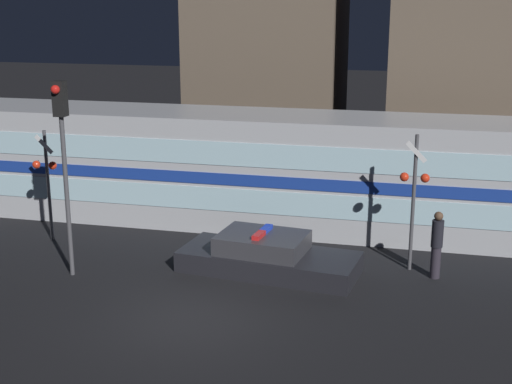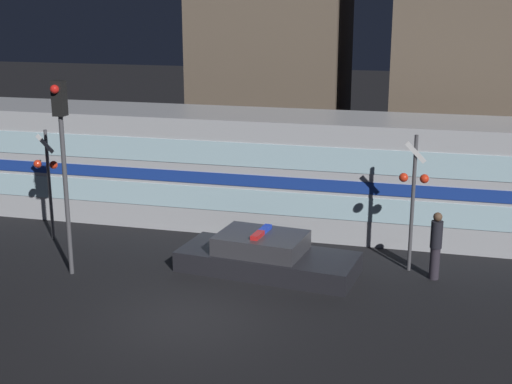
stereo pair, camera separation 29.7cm
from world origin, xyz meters
TOP-DOWN VIEW (x-y plane):
  - ground_plane at (0.00, 0.00)m, footprint 120.00×120.00m
  - train at (-0.63, 7.46)m, footprint 21.71×3.00m
  - police_car at (1.05, 3.32)m, footprint 5.02×2.47m
  - pedestrian at (5.51, 3.91)m, footprint 0.31×0.31m
  - crossing_signal_near at (4.83, 4.31)m, footprint 0.78×0.30m
  - crossing_signal_far at (-5.99, 4.26)m, footprint 0.78×0.30m
  - traffic_light_corner at (-4.01, 1.82)m, footprint 0.30×0.46m
  - building_left at (-1.89, 16.51)m, footprint 6.40×5.24m

SIDE VIEW (x-z plane):
  - ground_plane at x=0.00m, z-range 0.00..0.00m
  - police_car at x=1.05m, z-range -0.16..1.00m
  - pedestrian at x=5.51m, z-range 0.03..1.87m
  - train at x=-0.63m, z-range 0.00..3.65m
  - crossing_signal_far at x=-5.99m, z-range 0.35..3.77m
  - crossing_signal_near at x=4.83m, z-range 0.37..4.14m
  - traffic_light_corner at x=-4.01m, z-range 1.12..6.33m
  - building_left at x=-1.89m, z-range 0.00..7.87m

